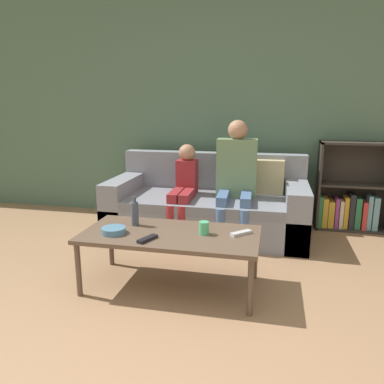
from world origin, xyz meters
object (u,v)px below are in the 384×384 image
tv_remote_1 (147,239)px  couch (208,207)px  snack_bowl (114,230)px  person_adult (236,173)px  cup_near (204,228)px  coffee_table (171,237)px  tv_remote_0 (241,233)px  bottle (135,213)px  person_child (184,186)px  bookshelf (351,197)px

tv_remote_1 → couch: bearing=106.2°
tv_remote_1 → snack_bowl: bearing=-173.1°
person_adult → cup_near: bearing=-97.7°
coffee_table → cup_near: 0.26m
tv_remote_0 → snack_bowl: size_ratio=0.87×
person_adult → bottle: (-0.66, -1.10, -0.15)m
couch → person_child: size_ratio=2.17×
tv_remote_0 → person_adult: bearing=143.1°
bottle → tv_remote_1: bearing=-55.6°
couch → tv_remote_0: 1.30m
person_adult → tv_remote_1: person_adult is taller
couch → bookshelf: bearing=17.0°
tv_remote_0 → bottle: (-0.82, 0.04, 0.09)m
bookshelf → tv_remote_1: bearing=-130.8°
person_adult → cup_near: (-0.10, -1.18, -0.20)m
couch → bookshelf: (1.49, 0.46, 0.08)m
cup_near → bottle: size_ratio=0.41×
cup_near → snack_bowl: 0.66m
bookshelf → tv_remote_1: 2.54m
bookshelf → person_child: (-1.72, -0.60, 0.17)m
couch → tv_remote_1: size_ratio=11.59×
cup_near → person_adult: bearing=84.9°
couch → person_adult: person_adult is taller
person_child → snack_bowl: (-0.23, -1.24, -0.08)m
couch → person_child: (-0.23, -0.15, 0.25)m
bookshelf → tv_remote_0: 1.97m
coffee_table → tv_remote_0: (0.51, 0.07, 0.05)m
snack_bowl → bookshelf: bearing=43.4°
bookshelf → tv_remote_0: bookshelf is taller
couch → coffee_table: bearing=-92.5°
bottle → coffee_table: bearing=-18.7°
tv_remote_1 → cup_near: bearing=52.9°
person_child → bottle: person_child is taller
person_adult → tv_remote_1: (-0.46, -1.39, -0.24)m
coffee_table → bottle: size_ratio=5.60×
cup_near → bookshelf: bearing=52.8°
bookshelf → tv_remote_0: bearing=-122.0°
bookshelf → snack_bowl: size_ratio=5.41×
bookshelf → person_child: bookshelf is taller
couch → person_child: person_child is taller
tv_remote_0 → snack_bowl: (-0.91, -0.18, 0.01)m
cup_near → tv_remote_0: bearing=11.0°
couch → person_adult: bearing=-15.1°
bookshelf → snack_bowl: 2.68m
person_adult → bookshelf: bearing=21.4°
tv_remote_1 → bottle: bottle is taller
couch → tv_remote_1: 1.49m
bookshelf → person_adult: size_ratio=0.80×
couch → bookshelf: size_ratio=2.12×
person_adult → snack_bowl: bearing=-122.4°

